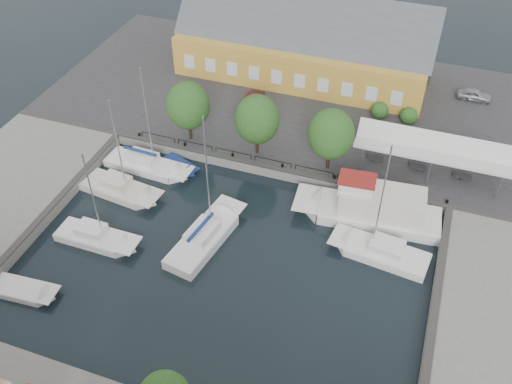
% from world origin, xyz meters
% --- Properties ---
extents(ground, '(140.00, 140.00, 0.00)m').
position_xyz_m(ground, '(0.00, 0.00, 0.00)').
color(ground, black).
rests_on(ground, ground).
extents(north_quay, '(56.00, 26.00, 1.00)m').
position_xyz_m(north_quay, '(0.00, 23.00, 0.50)').
color(north_quay, '#2D2D30').
rests_on(north_quay, ground).
extents(quay_edge_fittings, '(56.00, 24.72, 0.40)m').
position_xyz_m(quay_edge_fittings, '(0.02, 4.75, 1.06)').
color(quay_edge_fittings, '#383533').
rests_on(quay_edge_fittings, north_quay).
extents(warehouse, '(28.56, 14.00, 9.55)m').
position_xyz_m(warehouse, '(-2.60, 28.36, 4.43)').
color(warehouse, gold).
rests_on(warehouse, north_quay).
extents(tent_canopy, '(14.00, 4.00, 2.83)m').
position_xyz_m(tent_canopy, '(14.00, 14.50, 3.68)').
color(tent_canopy, silver).
rests_on(tent_canopy, north_quay).
extents(quay_trees, '(18.20, 4.20, 6.30)m').
position_xyz_m(quay_trees, '(-2.00, 12.00, 4.88)').
color(quay_trees, black).
rests_on(quay_trees, north_quay).
extents(car_silver, '(3.61, 1.46, 1.23)m').
position_xyz_m(car_silver, '(17.15, 28.79, 1.62)').
color(car_silver, '#9FA1A6').
rests_on(car_silver, north_quay).
extents(car_red, '(1.69, 4.15, 1.34)m').
position_xyz_m(car_red, '(-5.21, 19.37, 1.67)').
color(car_red, '#561315').
rests_on(car_red, north_quay).
extents(center_sailboat, '(4.19, 9.42, 12.55)m').
position_xyz_m(center_sailboat, '(-2.48, 0.33, 0.36)').
color(center_sailboat, white).
rests_on(center_sailboat, ground).
extents(trawler, '(13.04, 4.74, 5.00)m').
position_xyz_m(trawler, '(10.11, 7.63, 1.02)').
color(trawler, white).
rests_on(trawler, ground).
extents(east_boat_a, '(8.41, 3.68, 11.58)m').
position_xyz_m(east_boat_a, '(11.66, 3.56, 0.26)').
color(east_boat_a, white).
rests_on(east_boat_a, ground).
extents(west_boat_a, '(8.97, 2.98, 11.65)m').
position_xyz_m(west_boat_a, '(-11.59, 7.35, 0.27)').
color(west_boat_a, white).
rests_on(west_boat_a, ground).
extents(west_boat_b, '(8.03, 3.55, 10.71)m').
position_xyz_m(west_boat_b, '(-12.26, 3.40, 0.26)').
color(west_boat_b, beige).
rests_on(west_boat_b, ground).
extents(west_boat_c, '(7.38, 2.44, 10.05)m').
position_xyz_m(west_boat_c, '(-11.08, -2.67, 0.26)').
color(west_boat_c, white).
rests_on(west_boat_c, ground).
extents(launch_sw, '(5.44, 2.35, 0.98)m').
position_xyz_m(launch_sw, '(-13.44, -9.24, 0.09)').
color(launch_sw, white).
rests_on(launch_sw, ground).
extents(launch_nw, '(4.33, 2.95, 0.88)m').
position_xyz_m(launch_nw, '(-8.75, 8.55, 0.09)').
color(launch_nw, navy).
rests_on(launch_nw, ground).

